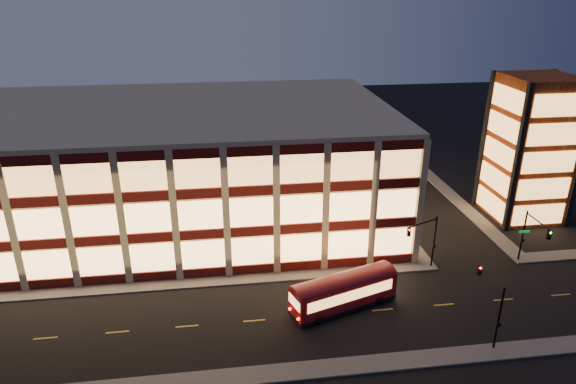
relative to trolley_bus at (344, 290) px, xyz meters
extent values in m
plane|color=black|center=(-12.41, 5.09, -1.92)|extent=(200.00, 200.00, 0.00)
cube|color=#514F4C|center=(-15.41, 6.09, -1.85)|extent=(54.00, 2.00, 0.15)
cube|color=#514F4C|center=(10.59, 22.09, -1.85)|extent=(2.00, 30.00, 0.15)
cube|color=#514F4C|center=(27.59, 6.09, -1.85)|extent=(14.00, 2.00, 0.15)
cube|color=#514F4C|center=(21.59, 22.09, -1.85)|extent=(2.00, 30.00, 0.15)
cube|color=#514F4C|center=(-12.41, -7.91, -1.85)|extent=(100.00, 2.00, 0.15)
cube|color=tan|center=(-15.41, 22.09, 5.08)|extent=(50.00, 30.00, 14.00)
cube|color=tan|center=(-15.41, 22.09, 12.33)|extent=(50.40, 30.40, 0.50)
cube|color=#470C0A|center=(-15.41, 6.97, -1.27)|extent=(50.10, 0.25, 1.00)
cube|color=#FFBC6B|center=(-15.41, 6.99, 0.83)|extent=(49.00, 0.20, 3.00)
cube|color=#470C0A|center=(9.71, 22.09, -1.27)|extent=(0.25, 30.10, 1.00)
cube|color=#FFBC6B|center=(9.69, 22.09, 0.83)|extent=(0.20, 29.00, 3.00)
cube|color=#470C0A|center=(-15.41, 6.97, 3.13)|extent=(50.10, 0.25, 1.00)
cube|color=#FFBC6B|center=(-15.41, 6.99, 5.23)|extent=(49.00, 0.20, 3.00)
cube|color=#470C0A|center=(9.71, 22.09, 3.13)|extent=(0.25, 30.10, 1.00)
cube|color=#FFBC6B|center=(9.69, 22.09, 5.23)|extent=(0.20, 29.00, 3.00)
cube|color=#470C0A|center=(-15.41, 6.97, 7.53)|extent=(50.10, 0.25, 1.00)
cube|color=#FFBC6B|center=(-15.41, 6.99, 9.63)|extent=(49.00, 0.20, 3.00)
cube|color=#470C0A|center=(9.71, 22.09, 7.53)|extent=(0.25, 30.10, 1.00)
cube|color=#FFBC6B|center=(9.69, 22.09, 9.63)|extent=(0.20, 29.00, 3.00)
cube|color=#8C3814|center=(27.59, 17.09, 7.08)|extent=(8.00, 8.00, 18.00)
cube|color=black|center=(23.59, 13.09, 7.08)|extent=(0.60, 0.60, 18.00)
cube|color=black|center=(23.59, 21.09, 7.08)|extent=(0.60, 0.60, 18.00)
cube|color=black|center=(31.59, 21.09, 7.08)|extent=(0.60, 0.60, 18.00)
cube|color=#E89E51|center=(27.59, 13.01, -0.12)|extent=(6.60, 0.16, 2.60)
cube|color=#E89E51|center=(23.51, 17.09, -0.12)|extent=(0.16, 6.60, 2.60)
cube|color=#E89E51|center=(27.59, 13.01, 3.28)|extent=(6.60, 0.16, 2.60)
cube|color=#E89E51|center=(23.51, 17.09, 3.28)|extent=(0.16, 6.60, 2.60)
cube|color=#E89E51|center=(27.59, 13.01, 6.68)|extent=(6.60, 0.16, 2.60)
cube|color=#E89E51|center=(23.51, 17.09, 6.68)|extent=(0.16, 6.60, 2.60)
cube|color=#E89E51|center=(27.59, 13.01, 10.08)|extent=(6.60, 0.16, 2.60)
cube|color=#E89E51|center=(23.51, 17.09, 10.08)|extent=(0.16, 6.60, 2.60)
cube|color=#E89E51|center=(27.59, 13.01, 13.48)|extent=(6.60, 0.16, 2.60)
cube|color=#E89E51|center=(23.51, 17.09, 13.48)|extent=(0.16, 6.60, 2.60)
cylinder|color=black|center=(11.09, 5.89, 1.08)|extent=(0.18, 0.18, 6.00)
cylinder|color=black|center=(9.34, 5.14, 3.78)|extent=(3.56, 1.63, 0.14)
cube|color=black|center=(7.59, 4.39, 3.28)|extent=(0.32, 0.32, 0.95)
sphere|color=#FF0C05|center=(7.59, 4.21, 3.58)|extent=(0.20, 0.20, 0.20)
cube|color=black|center=(11.09, 5.69, 0.68)|extent=(0.25, 0.18, 0.28)
cylinder|color=black|center=(21.09, 5.89, 1.08)|extent=(0.18, 0.18, 6.00)
cylinder|color=black|center=(21.09, 3.89, 3.78)|extent=(0.14, 4.00, 0.14)
cube|color=black|center=(21.09, 1.89, 3.28)|extent=(0.32, 0.32, 0.95)
sphere|color=#0CFF26|center=(21.09, 1.71, 3.58)|extent=(0.20, 0.20, 0.20)
cube|color=black|center=(21.09, 5.69, 0.68)|extent=(0.25, 0.18, 0.28)
cube|color=#0C7226|center=(21.09, 5.74, 1.68)|extent=(1.20, 0.06, 0.28)
cylinder|color=black|center=(11.09, -7.41, 1.08)|extent=(0.18, 0.18, 6.00)
cylinder|color=black|center=(11.09, -5.41, 3.78)|extent=(0.14, 4.00, 0.14)
cube|color=black|center=(11.09, -3.41, 3.28)|extent=(0.32, 0.32, 0.95)
sphere|color=#FF0C05|center=(11.09, -3.59, 3.58)|extent=(0.20, 0.20, 0.20)
cube|color=black|center=(11.09, -7.61, 0.68)|extent=(0.25, 0.18, 0.28)
cube|color=maroon|center=(0.00, 0.00, -0.18)|extent=(10.53, 5.72, 2.36)
cube|color=black|center=(0.00, 0.00, -1.57)|extent=(10.53, 5.72, 0.36)
cylinder|color=black|center=(-2.74, -2.12, -1.46)|extent=(0.97, 0.59, 0.92)
cylinder|color=black|center=(-3.47, 0.02, -1.46)|extent=(0.97, 0.59, 0.92)
cylinder|color=black|center=(3.47, -0.02, -1.46)|extent=(0.97, 0.59, 0.92)
cylinder|color=black|center=(2.74, 2.12, -1.46)|extent=(0.97, 0.59, 0.92)
cube|color=#E89E51|center=(0.42, -1.24, 0.13)|extent=(8.56, 2.95, 1.02)
cube|color=#E89E51|center=(-0.42, 1.24, 0.13)|extent=(8.56, 2.95, 1.02)
camera|label=1|loc=(-10.59, -39.25, 26.66)|focal=32.00mm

